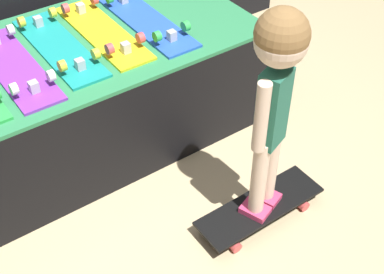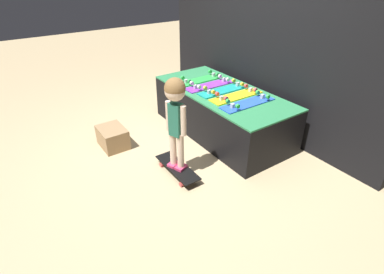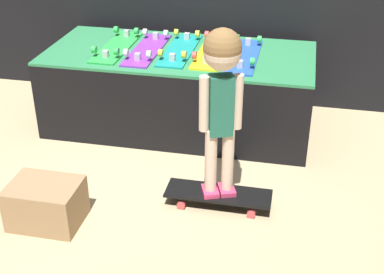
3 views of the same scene
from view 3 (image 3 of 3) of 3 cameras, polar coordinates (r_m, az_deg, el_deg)
ground_plane at (r=3.82m, az=-3.26°, el=-2.63°), size 16.00×16.00×0.00m
display_rack at (r=4.19m, az=-1.29°, el=5.11°), size 2.01×0.92×0.61m
skateboard_green_on_rack at (r=4.19m, az=-8.02°, el=9.60°), size 0.20×0.74×0.09m
skateboard_purple_on_rack at (r=4.11m, az=-4.80°, el=9.38°), size 0.20×0.74×0.09m
skateboard_teal_on_rack at (r=4.08m, az=-1.28°, el=9.36°), size 0.20×0.74×0.09m
skateboard_yellow_on_rack at (r=4.04m, az=2.16°, el=9.13°), size 0.20×0.74×0.09m
skateboard_blue_on_rack at (r=3.98m, az=5.59°, el=8.68°), size 0.20×0.74×0.09m
skateboard_on_floor at (r=3.34m, az=2.83°, el=-6.17°), size 0.66×0.21×0.09m
child at (r=2.98m, az=3.17°, el=5.73°), size 0.24×0.21×1.05m
storage_box at (r=3.28m, az=-15.30°, el=-6.86°), size 0.41×0.31×0.26m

